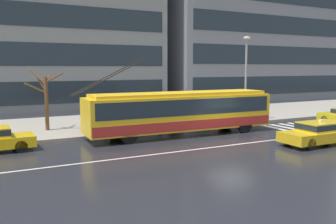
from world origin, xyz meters
name	(u,v)px	position (x,y,z in m)	size (l,w,h in m)	color
ground_plane	(231,140)	(0.00, 0.00, 0.00)	(160.00, 160.00, 0.00)	#24252C
sidewalk_slab	(162,119)	(0.00, 9.32, 0.07)	(80.00, 10.00, 0.14)	gray
crosswalk_stripe_edge_near	(283,130)	(5.29, 1.16, 0.00)	(0.44, 4.40, 0.01)	beige
crosswalk_stripe_inner_a	(293,129)	(6.19, 1.16, 0.00)	(0.44, 4.40, 0.01)	beige
crosswalk_stripe_center	(302,128)	(7.09, 1.16, 0.00)	(0.44, 4.40, 0.01)	beige
crosswalk_stripe_inner_b	(311,127)	(7.99, 1.16, 0.00)	(0.44, 4.40, 0.01)	beige
crosswalk_stripe_edge_far	(320,126)	(8.89, 1.16, 0.00)	(0.44, 4.40, 0.01)	beige
lane_centre_line	(245,143)	(0.00, -1.20, 0.00)	(72.00, 0.14, 0.01)	silver
trolleybus	(181,111)	(-1.89, 2.72, 1.51)	(12.93, 2.79, 4.85)	yellow
taxi_oncoming_near	(320,132)	(3.54, -3.30, 0.70)	(4.54, 1.86, 1.39)	gold
pedestrian_at_shelter	(131,102)	(-3.61, 7.02, 1.80)	(1.55, 1.55, 2.03)	#5E484D
pedestrian_approaching_curb	(213,101)	(2.61, 5.73, 1.72)	(1.18, 1.18, 2.05)	#584551
pedestrian_walking_past	(160,113)	(-2.25, 5.03, 1.14)	(0.47, 0.47, 1.69)	#223248
pedestrian_waiting_by_pole	(103,106)	(-5.90, 6.19, 1.70)	(1.52, 1.52, 1.91)	#1E2B4A
street_lamp	(246,71)	(5.10, 5.05, 3.98)	(0.60, 0.32, 6.48)	gray
street_tree_bare	(46,97)	(-9.33, 7.70, 2.31)	(2.36, 2.13, 3.99)	brown
office_tower_corner_right	(243,16)	(19.98, 24.02, 11.45)	(26.17, 13.60, 22.89)	gray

